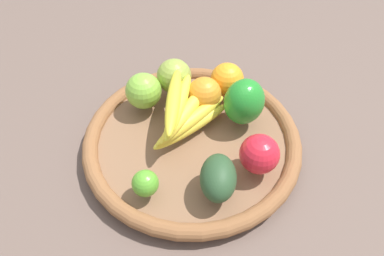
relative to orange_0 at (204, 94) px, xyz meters
name	(u,v)px	position (x,y,z in m)	size (l,w,h in m)	color
ground_plane	(192,148)	(-0.03, -0.08, -0.08)	(2.40, 2.40, 0.00)	brown
basket	(192,142)	(-0.03, -0.08, -0.06)	(0.44, 0.44, 0.04)	brown
orange_0	(204,94)	(0.00, 0.00, 0.00)	(0.07, 0.07, 0.07)	orange
lime_0	(145,183)	(-0.12, -0.21, -0.01)	(0.05, 0.05, 0.05)	#549F2B
banana_bunch	(185,113)	(-0.04, -0.05, 0.00)	(0.17, 0.19, 0.08)	yellow
orange_1	(227,79)	(0.05, 0.04, 0.00)	(0.07, 0.07, 0.07)	orange
apple_0	(144,91)	(-0.13, 0.02, 0.00)	(0.08, 0.08, 0.08)	#7EB83B
bell_pepper	(244,102)	(0.08, -0.04, 0.01)	(0.09, 0.08, 0.10)	#228528
apple_1	(259,154)	(0.08, -0.17, 0.00)	(0.07, 0.07, 0.07)	red
apple_2	(174,76)	(-0.06, 0.06, 0.00)	(0.08, 0.08, 0.08)	#8EA33E
avocado	(218,178)	(0.00, -0.21, 0.00)	(0.09, 0.06, 0.06)	#284728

